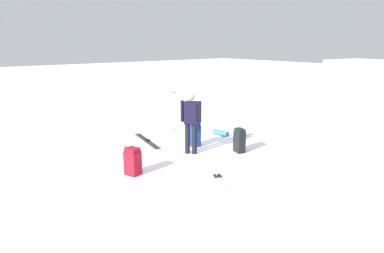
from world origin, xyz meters
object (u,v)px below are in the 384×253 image
(backpack_large_dark, at_px, (239,141))
(ski_poles_planted_near, at_px, (174,110))
(backpack_small_spare, at_px, (133,162))
(sleeping_mat_rolled, at_px, (221,133))
(backpack_bright, at_px, (195,134))
(thermos_bottle, at_px, (126,151))
(skier_standing, at_px, (191,120))
(ski_pair_near, at_px, (217,177))
(ski_pair_far, at_px, (147,141))

(backpack_large_dark, distance_m, ski_poles_planted_near, 2.97)
(backpack_small_spare, xyz_separation_m, sleeping_mat_rolled, (-1.08, 3.80, -0.22))
(backpack_bright, xyz_separation_m, ski_poles_planted_near, (-1.74, 0.51, 0.40))
(thermos_bottle, bearing_deg, skier_standing, 56.64)
(skier_standing, distance_m, backpack_large_dark, 1.49)
(ski_pair_near, distance_m, ski_pair_far, 3.40)
(backpack_small_spare, xyz_separation_m, thermos_bottle, (-1.28, 0.47, -0.18))
(sleeping_mat_rolled, bearing_deg, ski_pair_far, -113.72)
(skier_standing, height_order, thermos_bottle, skier_standing)
(skier_standing, bearing_deg, backpack_bright, 131.59)
(backpack_large_dark, xyz_separation_m, sleeping_mat_rolled, (-1.51, 0.73, -0.24))
(backpack_small_spare, bearing_deg, ski_poles_planted_near, 130.20)
(backpack_small_spare, bearing_deg, sleeping_mat_rolled, 105.84)
(ski_pair_near, distance_m, backpack_large_dark, 1.93)
(backpack_large_dark, relative_size, ski_poles_planted_near, 0.50)
(backpack_large_dark, bearing_deg, backpack_bright, -152.39)
(sleeping_mat_rolled, bearing_deg, backpack_bright, -76.53)
(ski_pair_near, bearing_deg, thermos_bottle, -160.38)
(backpack_large_dark, bearing_deg, ski_pair_far, -149.15)
(ski_pair_near, xyz_separation_m, backpack_small_spare, (-1.34, -1.40, 0.30))
(ski_pair_near, bearing_deg, sleeping_mat_rolled, 135.24)
(sleeping_mat_rolled, bearing_deg, backpack_small_spare, -74.16)
(ski_pair_far, bearing_deg, backpack_large_dark, 30.85)
(skier_standing, distance_m, ski_pair_far, 2.02)
(skier_standing, bearing_deg, ski_pair_near, -18.24)
(ski_pair_far, bearing_deg, backpack_small_spare, -37.73)
(ski_pair_far, relative_size, backpack_bright, 2.52)
(backpack_large_dark, height_order, ski_poles_planted_near, ski_poles_planted_near)
(sleeping_mat_rolled, bearing_deg, ski_pair_near, -44.76)
(ski_pair_far, bearing_deg, skier_standing, 11.63)
(skier_standing, height_order, ski_pair_far, skier_standing)
(ski_poles_planted_near, bearing_deg, backpack_small_spare, -49.80)
(backpack_large_dark, relative_size, backpack_bright, 0.93)
(ski_pair_near, relative_size, ski_poles_planted_near, 1.24)
(ski_pair_far, xyz_separation_m, thermos_bottle, (0.77, -1.12, 0.12))
(skier_standing, distance_m, backpack_bright, 0.90)
(backpack_bright, height_order, thermos_bottle, backpack_bright)
(backpack_bright, xyz_separation_m, sleeping_mat_rolled, (-0.32, 1.35, -0.27))
(ski_pair_far, height_order, backpack_large_dark, backpack_large_dark)
(backpack_bright, bearing_deg, ski_poles_planted_near, 163.80)
(skier_standing, relative_size, ski_pair_near, 1.01)
(ski_pair_far, relative_size, backpack_large_dark, 2.70)
(backpack_small_spare, height_order, thermos_bottle, backpack_small_spare)
(backpack_bright, bearing_deg, skier_standing, -48.41)
(backpack_large_dark, xyz_separation_m, backpack_bright, (-1.19, -0.62, 0.02))
(backpack_small_spare, distance_m, sleeping_mat_rolled, 3.96)
(backpack_small_spare, distance_m, ski_poles_planted_near, 3.90)
(skier_standing, xyz_separation_m, backpack_small_spare, (0.31, -1.95, -0.64))
(ski_pair_far, bearing_deg, ski_pair_near, -3.11)
(backpack_bright, bearing_deg, backpack_large_dark, 27.61)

